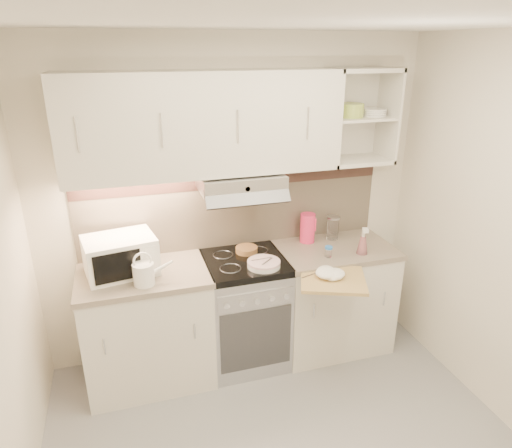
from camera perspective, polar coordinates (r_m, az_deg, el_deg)
name	(u,v)px	position (r m, az deg, el deg)	size (l,w,h in m)	color
room_shell	(280,196)	(2.52, 2.98, 3.53)	(3.04, 2.84, 2.52)	silver
base_cabinet_left	(149,329)	(3.58, -13.28, -12.63)	(0.90, 0.60, 0.86)	silver
worktop_left	(143,275)	(3.35, -13.93, -6.23)	(0.92, 0.62, 0.04)	gray
base_cabinet_right	(332,298)	(3.91, 9.43, -9.17)	(0.90, 0.60, 0.86)	silver
worktop_right	(335,249)	(3.70, 9.85, -3.16)	(0.92, 0.62, 0.04)	gray
electric_range	(245,310)	(3.66, -1.36, -10.76)	(0.60, 0.60, 0.90)	#B7B7BC
microwave	(120,255)	(3.33, -16.62, -3.79)	(0.53, 0.43, 0.27)	white
watering_can	(145,273)	(3.15, -13.71, -5.95)	(0.28, 0.14, 0.24)	white
plate_stack	(264,264)	(3.32, 0.98, -4.99)	(0.24, 0.24, 0.05)	white
bread_loaf	(247,250)	(3.55, -1.19, -3.21)	(0.17, 0.17, 0.04)	olive
pink_pitcher	(308,228)	(3.72, 6.47, -0.49)	(0.13, 0.12, 0.24)	#FF2D63
glass_jar	(333,227)	(3.81, 9.57, -0.43)	(0.10, 0.10, 0.20)	silver
spice_jar	(328,252)	(3.51, 9.05, -3.42)	(0.06, 0.06, 0.08)	silver
spray_bottle	(363,243)	(3.59, 13.20, -2.30)	(0.09, 0.09, 0.23)	pink
cutting_board	(333,279)	(3.26, 9.59, -6.85)	(0.44, 0.40, 0.02)	tan
dish_towel	(333,271)	(3.27, 9.61, -5.75)	(0.28, 0.24, 0.08)	white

